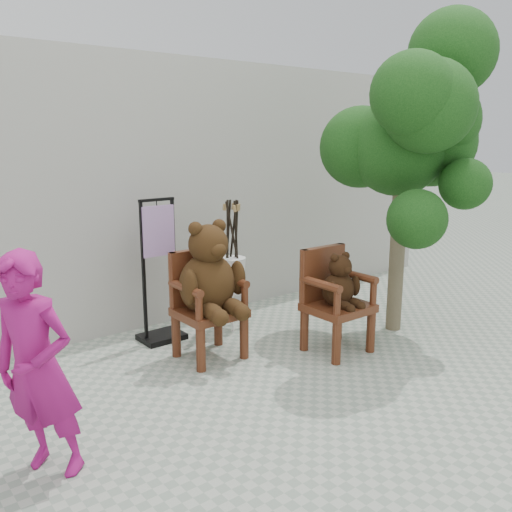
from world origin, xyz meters
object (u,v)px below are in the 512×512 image
at_px(chair_small, 336,291).
at_px(display_stand, 160,287).
at_px(chair_big, 209,282).
at_px(stool_bucket, 232,273).
at_px(person, 38,369).
at_px(tree, 417,127).

relative_size(chair_small, display_stand, 0.69).
bearing_deg(display_stand, chair_big, -79.53).
distance_m(display_stand, stool_bucket, 0.84).
xyz_separation_m(chair_big, display_stand, (-0.15, 0.71, -0.17)).
distance_m(person, tree, 4.29).
height_order(chair_big, display_stand, display_stand).
relative_size(display_stand, tree, 0.44).
bearing_deg(chair_small, chair_big, 150.45).
height_order(chair_small, stool_bucket, stool_bucket).
xyz_separation_m(chair_small, tree, (1.03, -0.09, 1.61)).
relative_size(chair_small, person, 0.70).
relative_size(chair_big, display_stand, 0.90).
bearing_deg(tree, chair_small, 174.91).
bearing_deg(person, chair_big, 81.10).
height_order(person, stool_bucket, person).
bearing_deg(chair_big, stool_bucket, 39.05).
bearing_deg(chair_small, person, -172.89).
xyz_separation_m(display_stand, stool_bucket, (0.82, -0.17, 0.06)).
height_order(chair_small, tree, tree).
xyz_separation_m(person, stool_bucket, (2.56, 1.54, -0.10)).
xyz_separation_m(chair_small, person, (-2.99, -0.37, 0.13)).
bearing_deg(chair_small, display_stand, 133.08).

